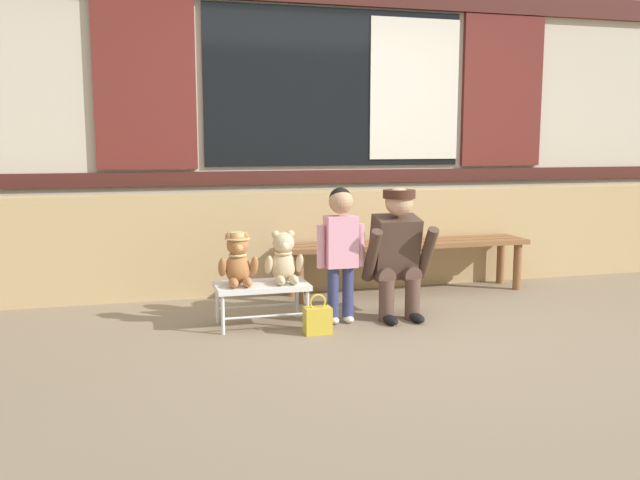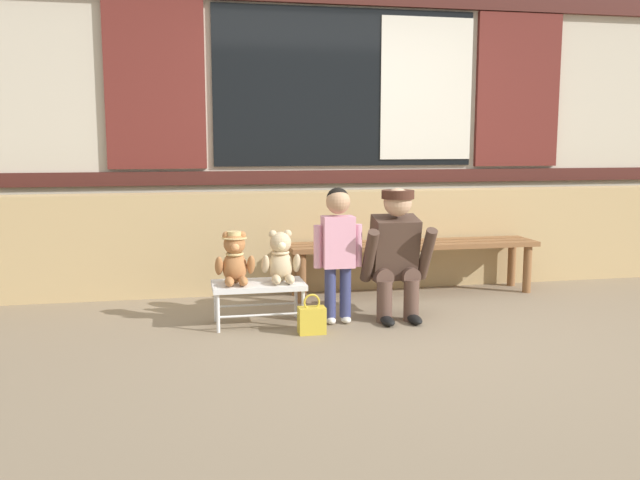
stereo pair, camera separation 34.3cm
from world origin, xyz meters
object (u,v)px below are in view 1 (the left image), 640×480
adult_crouching (397,252)px  handbag_on_ground (318,320)px  teddy_bear_with_hat (238,260)px  child_standing (341,240)px  small_display_bench (261,288)px  wooden_bench_long (407,249)px  teddy_bear_plain (284,259)px

adult_crouching → handbag_on_ground: bearing=-158.4°
teddy_bear_with_hat → child_standing: (0.71, -0.06, 0.12)m
small_display_bench → handbag_on_ground: bearing=-43.0°
teddy_bear_with_hat → child_standing: size_ratio=0.38×
wooden_bench_long → teddy_bear_plain: 1.42m
handbag_on_ground → teddy_bear_plain: bearing=118.2°
teddy_bear_plain → adult_crouching: bearing=-2.4°
small_display_bench → teddy_bear_plain: 0.25m
child_standing → adult_crouching: child_standing is taller
child_standing → handbag_on_ground: size_ratio=3.52×
child_standing → teddy_bear_plain: bearing=171.0°
teddy_bear_plain → child_standing: bearing=-9.0°
wooden_bench_long → adult_crouching: adult_crouching is taller
child_standing → adult_crouching: (0.44, 0.03, -0.11)m
child_standing → adult_crouching: size_ratio=1.01×
wooden_bench_long → small_display_bench: size_ratio=3.28×
adult_crouching → handbag_on_ground: (-0.67, -0.27, -0.38)m
wooden_bench_long → child_standing: bearing=-136.8°
teddy_bear_plain → adult_crouching: size_ratio=0.38×
small_display_bench → handbag_on_ground: small_display_bench is taller
wooden_bench_long → teddy_bear_plain: size_ratio=5.78×
teddy_bear_plain → handbag_on_ground: teddy_bear_plain is taller
small_display_bench → teddy_bear_with_hat: 0.26m
teddy_bear_plain → wooden_bench_long: bearing=30.3°
small_display_bench → teddy_bear_plain: teddy_bear_plain is taller
wooden_bench_long → child_standing: child_standing is taller
small_display_bench → teddy_bear_with_hat: (-0.16, 0.00, 0.21)m
adult_crouching → small_display_bench: bearing=178.0°
teddy_bear_plain → child_standing: (0.39, -0.06, 0.13)m
teddy_bear_with_hat → teddy_bear_plain: size_ratio=1.00×
small_display_bench → child_standing: 0.65m
wooden_bench_long → teddy_bear_with_hat: size_ratio=5.78×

